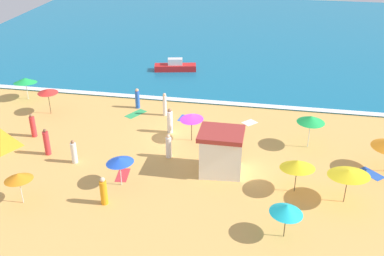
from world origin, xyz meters
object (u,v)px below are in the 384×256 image
at_px(beachgoer_8, 169,147).
at_px(small_boat_0, 175,66).
at_px(beach_umbrella_2, 120,160).
at_px(beach_umbrella_3, 192,117).
at_px(beach_umbrella_7, 287,209).
at_px(beach_umbrella_0, 349,173).
at_px(beach_umbrella_6, 18,177).
at_px(beach_umbrella_5, 25,80).
at_px(lifeguard_cabana, 221,151).
at_px(beach_umbrella_4, 298,164).
at_px(beachgoer_7, 137,99).
at_px(beach_umbrella_1, 48,91).
at_px(beachgoer_2, 165,105).
at_px(beachgoer_0, 33,126).
at_px(beach_tent, 2,138).
at_px(beachgoer_5, 47,143).
at_px(beachgoer_6, 221,136).
at_px(beach_umbrella_8, 311,119).
at_px(beachgoer_4, 74,152).
at_px(beachgoer_1, 170,121).
at_px(beachgoer_3, 104,192).

relative_size(beachgoer_8, small_boat_0, 0.40).
xyz_separation_m(beach_umbrella_2, beach_umbrella_3, (3.09, 6.18, 0.14)).
bearing_deg(beach_umbrella_7, beach_umbrella_0, 47.41).
bearing_deg(beach_umbrella_0, beach_umbrella_2, -176.99).
height_order(beach_umbrella_2, beach_umbrella_6, beach_umbrella_6).
bearing_deg(beach_umbrella_5, beachgoer_8, -27.28).
distance_m(lifeguard_cabana, beach_umbrella_0, 7.51).
distance_m(beach_umbrella_4, beachgoer_7, 15.64).
relative_size(lifeguard_cabana, beach_umbrella_7, 1.40).
height_order(beach_umbrella_1, beachgoer_8, beach_umbrella_1).
distance_m(beach_umbrella_3, beach_umbrella_5, 15.61).
bearing_deg(beach_umbrella_1, beachgoer_7, 19.52).
bearing_deg(lifeguard_cabana, beachgoer_2, 126.08).
distance_m(beach_umbrella_7, beachgoer_0, 19.20).
bearing_deg(beachgoer_0, beach_tent, -125.33).
relative_size(beach_tent, small_boat_0, 0.59).
bearing_deg(lifeguard_cabana, beach_tent, 178.82).
bearing_deg(beach_umbrella_1, lifeguard_cabana, -22.64).
height_order(beachgoer_5, beachgoer_6, beachgoer_5).
relative_size(beach_umbrella_2, beach_umbrella_8, 0.83).
xyz_separation_m(beachgoer_2, beachgoer_5, (-6.22, -7.28, -0.04)).
height_order(lifeguard_cabana, beach_tent, lifeguard_cabana).
distance_m(beach_umbrella_7, beach_umbrella_8, 9.74).
height_order(beach_umbrella_4, beach_umbrella_5, beach_umbrella_4).
bearing_deg(beach_umbrella_5, beach_umbrella_2, -42.43).
bearing_deg(beach_tent, beach_umbrella_2, -17.06).
distance_m(beach_umbrella_7, beachgoer_2, 15.76).
height_order(beach_umbrella_3, beachgoer_4, beach_umbrella_3).
distance_m(beach_umbrella_2, beachgoer_5, 6.51).
relative_size(beachgoer_4, beachgoer_6, 1.66).
height_order(beach_umbrella_4, beachgoer_1, beach_umbrella_4).
bearing_deg(beachgoer_8, beachgoer_2, 105.79).
height_order(beach_umbrella_5, beachgoer_2, beach_umbrella_5).
bearing_deg(beach_umbrella_8, beach_umbrella_4, -99.97).
bearing_deg(beachgoer_3, beach_umbrella_2, 80.21).
relative_size(beach_tent, beachgoer_6, 2.53).
bearing_deg(beach_umbrella_6, beachgoer_6, 42.49).
bearing_deg(lifeguard_cabana, beachgoer_1, 133.30).
xyz_separation_m(beach_umbrella_4, beachgoer_0, (-18.17, 3.53, -1.02)).
height_order(beach_umbrella_1, beach_umbrella_5, beach_umbrella_1).
height_order(beach_umbrella_0, beachgoer_2, beach_umbrella_0).
distance_m(beach_umbrella_1, beachgoer_0, 3.98).
height_order(beach_umbrella_8, beachgoer_7, beach_umbrella_8).
height_order(beach_umbrella_6, beachgoer_5, beach_umbrella_6).
bearing_deg(beachgoer_1, beachgoer_6, -8.97).
xyz_separation_m(beach_umbrella_4, beach_tent, (-19.49, 1.68, -1.12)).
bearing_deg(beach_tent, beach_umbrella_0, -5.66).
distance_m(beach_umbrella_2, beach_umbrella_6, 5.56).
xyz_separation_m(beach_umbrella_5, beachgoer_6, (16.97, -4.33, -1.27)).
bearing_deg(beach_umbrella_3, beach_umbrella_8, 3.62).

